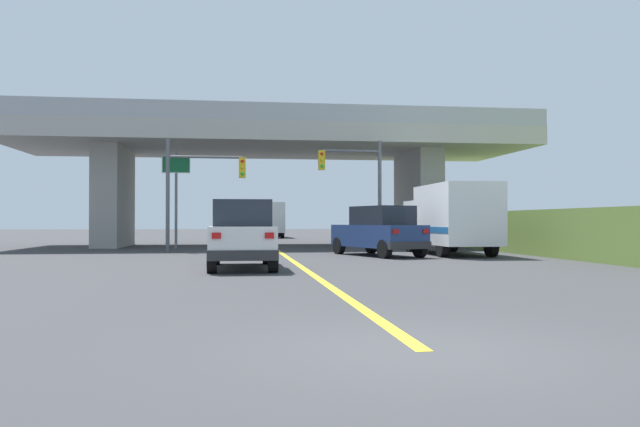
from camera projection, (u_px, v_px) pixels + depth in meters
ground at (270, 246)px, 36.88m from camera, size 160.00×160.00×0.00m
overpass_bridge at (271, 155)px, 36.95m from camera, size 28.75×9.92×7.38m
lane_divider_stripe at (299, 265)px, 20.40m from camera, size 0.20×27.22×0.01m
suv_lead at (242, 235)px, 19.11m from camera, size 1.92×4.65×2.02m
suv_crossing at (379, 231)px, 26.05m from camera, size 3.26×5.16×2.02m
box_truck at (451, 218)px, 27.12m from camera, size 2.33×6.72×2.92m
sedan_oncoming at (253, 226)px, 48.34m from camera, size 1.92×4.67×2.02m
traffic_signal_nearside at (359, 179)px, 31.80m from camera, size 3.18×0.36×5.43m
traffic_signal_farside at (196, 181)px, 29.89m from camera, size 3.68×0.36×5.29m
highway_sign at (176, 179)px, 33.27m from camera, size 1.44×0.17×4.98m
semi_truck_distant at (269, 219)px, 55.54m from camera, size 2.33×6.86×2.98m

